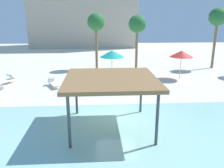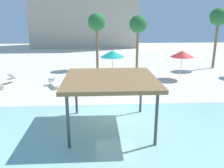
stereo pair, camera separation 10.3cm
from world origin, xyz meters
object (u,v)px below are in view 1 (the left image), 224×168
beach_umbrella_teal_2 (112,54)px  lounge_chair_5 (54,83)px  lounge_chair_3 (83,77)px  shade_pavilion (111,81)px  palm_tree_3 (96,23)px  palm_tree_2 (137,25)px  beach_umbrella_red_1 (182,54)px  palm_tree_1 (217,18)px  lounge_chair_2 (7,80)px

beach_umbrella_teal_2 → lounge_chair_5: beach_umbrella_teal_2 is taller
beach_umbrella_teal_2 → lounge_chair_3: size_ratio=1.42×
shade_pavilion → beach_umbrella_teal_2: beach_umbrella_teal_2 is taller
palm_tree_3 → shade_pavilion: bearing=-87.3°
beach_umbrella_teal_2 → lounge_chair_5: bearing=-163.5°
shade_pavilion → palm_tree_2: size_ratio=0.77×
lounge_chair_5 → palm_tree_2: (8.01, 6.61, 4.42)m
beach_umbrella_red_1 → palm_tree_3: size_ratio=0.44×
palm_tree_1 → palm_tree_2: size_ratio=1.13×
lounge_chair_2 → lounge_chair_5: (4.24, -1.08, 0.00)m
beach_umbrella_red_1 → lounge_chair_2: 15.78m
lounge_chair_5 → beach_umbrella_red_1: bearing=73.7°
beach_umbrella_red_1 → shade_pavilion: bearing=-126.0°
beach_umbrella_teal_2 → palm_tree_2: size_ratio=0.48×
shade_pavilion → palm_tree_3: (-0.71, 14.87, 2.40)m
beach_umbrella_red_1 → palm_tree_1: (5.32, 4.48, 3.12)m
lounge_chair_3 → lounge_chair_5: 2.98m
palm_tree_1 → lounge_chair_3: bearing=-162.6°
shade_pavilion → beach_umbrella_red_1: bearing=54.0°
shade_pavilion → lounge_chair_5: (-4.29, 7.85, -2.21)m
palm_tree_1 → palm_tree_3: bearing=177.3°
lounge_chair_3 → palm_tree_1: bearing=114.2°
lounge_chair_5 → shade_pavilion: bearing=2.8°
lounge_chair_5 → palm_tree_1: (16.71, 6.40, 5.13)m
palm_tree_3 → palm_tree_1: bearing=-2.7°
lounge_chair_3 → beach_umbrella_teal_2: bearing=87.8°
beach_umbrella_teal_2 → lounge_chair_5: 5.58m
lounge_chair_2 → lounge_chair_3: size_ratio=1.00×
lounge_chair_3 → lounge_chair_5: size_ratio=0.99×
shade_pavilion → lounge_chair_3: 10.18m
lounge_chair_2 → lounge_chair_5: same height
beach_umbrella_red_1 → lounge_chair_3: beach_umbrella_red_1 is taller
lounge_chair_2 → lounge_chair_3: bearing=124.7°
palm_tree_3 → palm_tree_2: bearing=-5.3°
beach_umbrella_teal_2 → lounge_chair_5: size_ratio=1.41×
beach_umbrella_red_1 → lounge_chair_5: beach_umbrella_red_1 is taller
lounge_chair_5 → palm_tree_2: size_ratio=0.34×
lounge_chair_5 → palm_tree_2: palm_tree_2 is taller
beach_umbrella_teal_2 → shade_pavilion: bearing=-94.0°
lounge_chair_5 → palm_tree_1: size_ratio=0.30×
shade_pavilion → palm_tree_1: palm_tree_1 is taller
palm_tree_1 → palm_tree_2: (-8.70, 0.21, -0.71)m
palm_tree_3 → beach_umbrella_teal_2: bearing=-76.2°
shade_pavilion → lounge_chair_5: shade_pavilion is taller
shade_pavilion → beach_umbrella_teal_2: bearing=86.0°
beach_umbrella_teal_2 → lounge_chair_3: bearing=171.0°
lounge_chair_2 → lounge_chair_5: bearing=103.4°
beach_umbrella_red_1 → lounge_chair_2: (-15.63, -0.84, -2.01)m
beach_umbrella_teal_2 → palm_tree_1: (11.77, 4.93, 2.99)m
beach_umbrella_red_1 → lounge_chair_3: bearing=-179.8°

